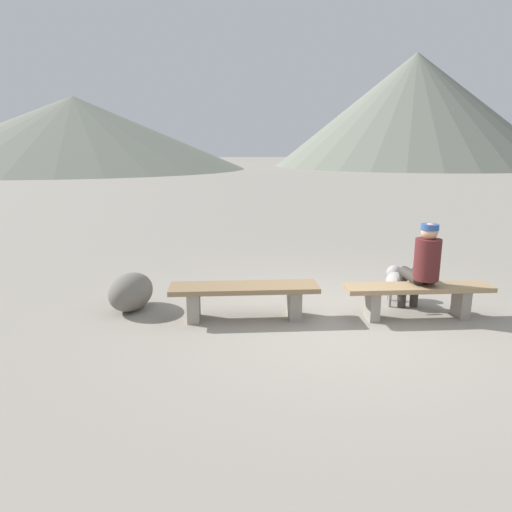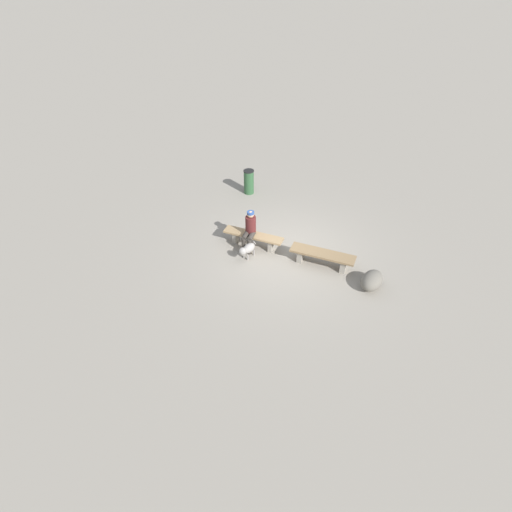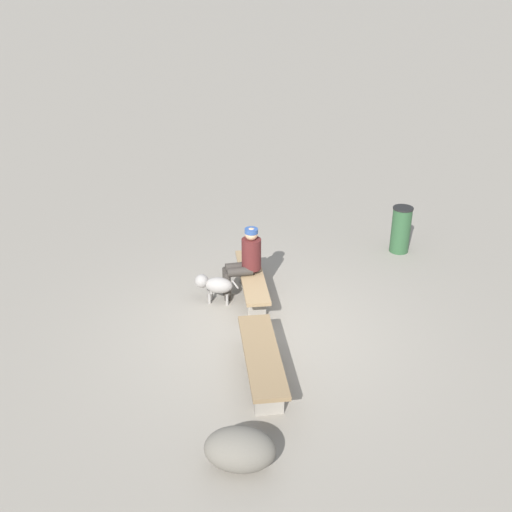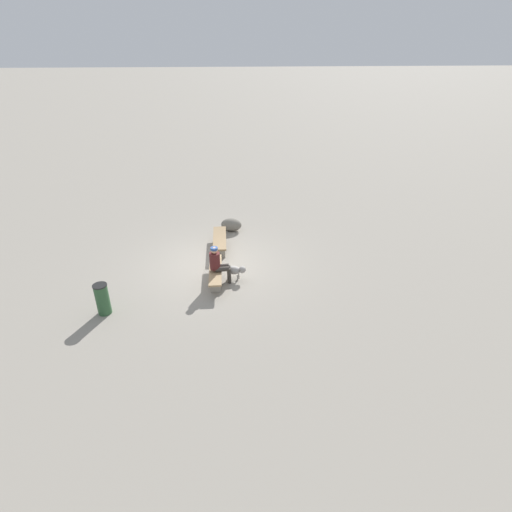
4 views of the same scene
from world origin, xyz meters
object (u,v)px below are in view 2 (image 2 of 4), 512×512
Objects in this scene: seated_person at (250,228)px; bench_right at (253,237)px; bench_left at (322,256)px; dog at (247,249)px; trash_bin at (249,182)px; boulder at (372,280)px.

bench_right is at bearing -133.87° from seated_person.
bench_right is 1.52× the size of seated_person.
bench_left is 2.20m from dog.
trash_bin is at bearing -41.17° from bench_left.
bench_right is 2.06× the size of trash_bin.
bench_left is 1.53× the size of seated_person.
trash_bin is at bearing -71.11° from seated_person.
dog is at bearing 0.86° from boulder.
trash_bin is (3.63, -3.14, 0.14)m from bench_left.
bench_left is 4.80m from trash_bin.
bench_right is 0.63m from dog.
bench_right is at bearing -3.47° from bench_left.
bench_right is 2.33× the size of boulder.
bench_right is 3.75m from boulder.
bench_left is 1.57m from boulder.
boulder is at bearing 106.98° from dog.
dog is (2.14, 0.50, 0.01)m from bench_left.
seated_person is at bearing -148.65° from dog.
seated_person reaches higher than bench_left.
dog is at bearing 12.85° from bench_left.
boulder reaches higher than dog.
dog is 3.94m from trash_bin.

